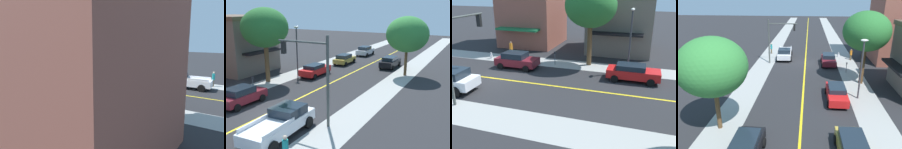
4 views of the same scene
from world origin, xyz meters
The scene contains 17 objects.
ground_plane centered at (0.00, 0.00, 0.00)m, with size 140.00×140.00×0.00m, color #262628.
sidewalk_left centered at (-6.04, 0.00, 0.00)m, with size 2.88×126.00×0.01m, color #9E9E99.
sidewalk_right centered at (6.04, 0.00, 0.00)m, with size 2.88×126.00×0.01m, color #9E9E99.
road_centerline_stripe centered at (0.00, 0.00, 0.00)m, with size 0.20×126.00×0.00m, color yellow.
street_tree_left_near centered at (-6.58, 7.06, 5.98)m, with size 5.07×5.07×8.17m.
street_tree_right_corner centered at (6.29, 17.17, 5.02)m, with size 5.02×5.02×7.16m.
fire_hydrant centered at (-5.35, -3.96, 0.36)m, with size 0.44×0.24×0.74m.
parking_meter centered at (-5.44, 3.71, 0.94)m, with size 0.12×0.18×1.43m.
traffic_light_mast centered at (4.12, 0.26, 4.16)m, with size 4.18×0.32×6.37m.
street_lamp centered at (-5.47, 11.10, 3.73)m, with size 0.70×0.36×5.97m.
red_sedan_left_curb centered at (-3.27, 11.67, 0.78)m, with size 2.02×4.45×1.46m.
maroon_sedan_left_curb centered at (-3.36, 0.40, 0.82)m, with size 2.13×4.18×1.58m.
gold_sedan_left_curb centered at (-3.39, 19.70, 0.76)m, with size 2.04×4.33×1.44m.
white_pickup_truck centered at (3.33, -2.35, 0.88)m, with size 2.50×5.71×1.74m.
pedestrian_teal_shirt centered at (5.95, -5.06, 0.99)m, with size 0.32×0.32×1.83m.
pedestrian_orange_shirt centered at (-7.03, -2.33, 0.91)m, with size 0.36×0.36×1.73m.
small_dog centered at (-7.19, -3.07, 0.33)m, with size 0.41×0.66×0.50m.
Camera 4 is at (-0.41, 31.14, 9.90)m, focal length 34.90 mm.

